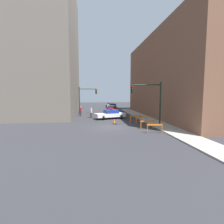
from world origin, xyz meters
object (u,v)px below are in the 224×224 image
traffic_light_near (151,97)px  parked_car_near (112,108)px  traffic_cone (114,121)px  parked_car_mid (113,106)px  police_car (110,114)px  barrier_mid (147,123)px  pedestrian_corner (81,111)px  parked_car_far (110,105)px  barrier_corner (135,118)px  barrier_front (155,127)px  traffic_light_far (85,96)px  pedestrian_crossing (91,113)px  barrier_back (142,119)px

traffic_light_near → parked_car_near: (-2.38, 18.23, -2.86)m
traffic_cone → parked_car_mid: bearing=83.3°
traffic_cone → traffic_light_near: bearing=-33.3°
police_car → barrier_mid: police_car is taller
pedestrian_corner → barrier_mid: bearing=-119.0°
parked_car_far → barrier_corner: 27.00m
parked_car_far → barrier_front: parked_car_far is taller
police_car → barrier_front: (3.24, -10.44, -0.11)m
traffic_light_far → barrier_mid: size_ratio=3.25×
parked_car_far → barrier_mid: size_ratio=2.74×
traffic_light_near → parked_car_far: (-1.44, 30.47, -2.86)m
traffic_light_far → police_car: traffic_light_far is taller
barrier_front → parked_car_mid: bearing=90.9°
pedestrian_crossing → barrier_mid: pedestrian_crossing is taller
parked_car_near → parked_car_mid: bearing=82.4°
traffic_light_far → barrier_mid: 16.98m
barrier_front → traffic_cone: 6.85m
barrier_front → barrier_back: 5.69m
traffic_light_far → parked_car_far: 17.99m
barrier_mid → traffic_cone: 4.93m
parked_car_near → pedestrian_crossing: (-4.57, -9.79, 0.19)m
pedestrian_crossing → traffic_cone: 6.56m
parked_car_near → pedestrian_corner: (-6.40, -7.17, 0.19)m
police_car → parked_car_far: (2.55, 23.47, -0.05)m
parked_car_near → barrier_mid: (1.60, -19.37, -0.06)m
police_car → pedestrian_crossing: size_ratio=3.03×
police_car → parked_car_mid: bearing=-25.6°
barrier_back → parked_car_far: bearing=92.2°
traffic_cone → barrier_front: bearing=-62.0°
parked_car_far → pedestrian_crossing: 22.71m
pedestrian_corner → traffic_cone: (4.81, -8.45, -0.54)m
barrier_front → barrier_corner: same height
traffic_light_far → barrier_corner: traffic_light_far is taller
traffic_light_far → pedestrian_crossing: traffic_light_far is taller
barrier_corner → traffic_light_near: bearing=-75.4°
traffic_light_near → barrier_front: (-0.76, -3.43, -2.91)m
pedestrian_crossing → barrier_back: pedestrian_crossing is taller
parked_car_far → pedestrian_corner: pedestrian_corner is taller
parked_car_mid → barrier_front: (0.45, -29.42, -0.06)m
parked_car_near → traffic_light_near: bearing=-81.6°
parked_car_near → traffic_cone: bearing=-94.8°
pedestrian_corner → barrier_corner: pedestrian_corner is taller
traffic_light_near → pedestrian_corner: 14.37m
parked_car_mid → barrier_front: bearing=-87.3°
traffic_light_far → parked_car_far: (6.59, 16.52, -2.72)m
barrier_back → traffic_cone: size_ratio=2.44×
barrier_back → pedestrian_corner: bearing=133.7°
traffic_light_far → parked_car_near: size_ratio=1.20×
barrier_back → barrier_mid: bearing=-96.8°
parked_car_mid → barrier_back: parked_car_mid is taller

